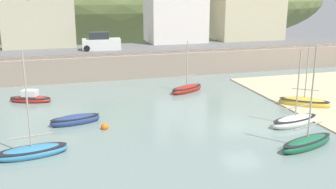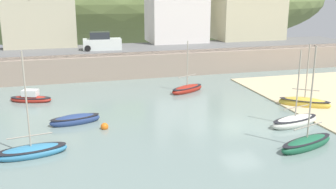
{
  "view_description": "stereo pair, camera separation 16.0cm",
  "coord_description": "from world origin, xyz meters",
  "px_view_note": "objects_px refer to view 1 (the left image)",
  "views": [
    {
      "loc": [
        -11.55,
        -22.19,
        8.87
      ],
      "look_at": [
        -3.81,
        4.91,
        1.22
      ],
      "focal_mm": 41.83,
      "sensor_mm": 36.0,
      "label": 1
    },
    {
      "loc": [
        -11.4,
        -22.23,
        8.87
      ],
      "look_at": [
        -3.81,
        4.91,
        1.22
      ],
      "focal_mm": 41.83,
      "sensor_mm": 36.0,
      "label": 2
    }
  ],
  "objects_px": {
    "waterfront_building_centre": "(175,0)",
    "parked_car_near_slipway": "(101,42)",
    "fishing_boat_green": "(75,120)",
    "sailboat_far_left": "(30,98)",
    "mooring_buoy": "(105,127)",
    "rowboat_small_beached": "(295,121)",
    "waterfront_building_left": "(38,6)",
    "sailboat_blue_trim": "(307,143)",
    "sailboat_nearest_shore": "(304,103)",
    "motorboat_with_cabin": "(187,89)",
    "sailboat_white_hull": "(32,151)"
  },
  "relations": [
    {
      "from": "waterfront_building_centre",
      "to": "fishing_boat_green",
      "type": "distance_m",
      "value": 26.46
    },
    {
      "from": "mooring_buoy",
      "to": "motorboat_with_cabin",
      "type": "bearing_deg",
      "value": 42.79
    },
    {
      "from": "sailboat_far_left",
      "to": "parked_car_near_slipway",
      "type": "bearing_deg",
      "value": 76.28
    },
    {
      "from": "sailboat_blue_trim",
      "to": "parked_car_near_slipway",
      "type": "xyz_separation_m",
      "value": [
        -8.81,
        24.93,
        2.91
      ]
    },
    {
      "from": "waterfront_building_left",
      "to": "motorboat_with_cabin",
      "type": "relative_size",
      "value": 1.93
    },
    {
      "from": "waterfront_building_centre",
      "to": "rowboat_small_beached",
      "type": "bearing_deg",
      "value": -88.89
    },
    {
      "from": "waterfront_building_centre",
      "to": "fishing_boat_green",
      "type": "relative_size",
      "value": 2.76
    },
    {
      "from": "waterfront_building_centre",
      "to": "fishing_boat_green",
      "type": "height_order",
      "value": "waterfront_building_centre"
    },
    {
      "from": "parked_car_near_slipway",
      "to": "mooring_buoy",
      "type": "bearing_deg",
      "value": -92.35
    },
    {
      "from": "sailboat_blue_trim",
      "to": "rowboat_small_beached",
      "type": "distance_m",
      "value": 3.85
    },
    {
      "from": "motorboat_with_cabin",
      "to": "parked_car_near_slipway",
      "type": "xyz_separation_m",
      "value": [
        -6.19,
        11.03,
        2.94
      ]
    },
    {
      "from": "fishing_boat_green",
      "to": "mooring_buoy",
      "type": "height_order",
      "value": "fishing_boat_green"
    },
    {
      "from": "fishing_boat_green",
      "to": "mooring_buoy",
      "type": "distance_m",
      "value": 2.41
    },
    {
      "from": "rowboat_small_beached",
      "to": "sailboat_blue_trim",
      "type": "bearing_deg",
      "value": -126.73
    },
    {
      "from": "waterfront_building_left",
      "to": "sailboat_nearest_shore",
      "type": "xyz_separation_m",
      "value": [
        19.9,
        -22.33,
        -6.69
      ]
    },
    {
      "from": "waterfront_building_centre",
      "to": "motorboat_with_cabin",
      "type": "height_order",
      "value": "waterfront_building_centre"
    },
    {
      "from": "sailboat_white_hull",
      "to": "parked_car_near_slipway",
      "type": "distance_m",
      "value": 22.9
    },
    {
      "from": "waterfront_building_centre",
      "to": "sailboat_blue_trim",
      "type": "xyz_separation_m",
      "value": [
        -1.02,
        -29.43,
        -7.15
      ]
    },
    {
      "from": "waterfront_building_left",
      "to": "rowboat_small_beached",
      "type": "bearing_deg",
      "value": -57.11
    },
    {
      "from": "waterfront_building_left",
      "to": "fishing_boat_green",
      "type": "bearing_deg",
      "value": -83.09
    },
    {
      "from": "waterfront_building_centre",
      "to": "parked_car_near_slipway",
      "type": "xyz_separation_m",
      "value": [
        -9.83,
        -4.5,
        -4.24
      ]
    },
    {
      "from": "sailboat_white_hull",
      "to": "sailboat_nearest_shore",
      "type": "xyz_separation_m",
      "value": [
        19.87,
        3.97,
        0.06
      ]
    },
    {
      "from": "parked_car_near_slipway",
      "to": "rowboat_small_beached",
      "type": "bearing_deg",
      "value": -60.39
    },
    {
      "from": "fishing_boat_green",
      "to": "parked_car_near_slipway",
      "type": "bearing_deg",
      "value": 65.54
    },
    {
      "from": "waterfront_building_centre",
      "to": "sailboat_nearest_shore",
      "type": "distance_m",
      "value": 23.72
    },
    {
      "from": "waterfront_building_left",
      "to": "fishing_boat_green",
      "type": "distance_m",
      "value": 22.69
    },
    {
      "from": "sailboat_blue_trim",
      "to": "sailboat_white_hull",
      "type": "distance_m",
      "value": 15.5
    },
    {
      "from": "mooring_buoy",
      "to": "waterfront_building_centre",
      "type": "bearing_deg",
      "value": 62.88
    },
    {
      "from": "sailboat_blue_trim",
      "to": "sailboat_white_hull",
      "type": "height_order",
      "value": "sailboat_blue_trim"
    },
    {
      "from": "rowboat_small_beached",
      "to": "sailboat_far_left",
      "type": "distance_m",
      "value": 20.46
    },
    {
      "from": "parked_car_near_slipway",
      "to": "sailboat_nearest_shore",
      "type": "bearing_deg",
      "value": -49.07
    },
    {
      "from": "motorboat_with_cabin",
      "to": "rowboat_small_beached",
      "type": "height_order",
      "value": "rowboat_small_beached"
    },
    {
      "from": "motorboat_with_cabin",
      "to": "fishing_boat_green",
      "type": "bearing_deg",
      "value": -177.37
    },
    {
      "from": "rowboat_small_beached",
      "to": "waterfront_building_centre",
      "type": "bearing_deg",
      "value": 77.76
    },
    {
      "from": "fishing_boat_green",
      "to": "sailboat_far_left",
      "type": "xyz_separation_m",
      "value": [
        -3.21,
        6.46,
        0.02
      ]
    },
    {
      "from": "sailboat_white_hull",
      "to": "rowboat_small_beached",
      "type": "relative_size",
      "value": 1.13
    },
    {
      "from": "parked_car_near_slipway",
      "to": "sailboat_far_left",
      "type": "bearing_deg",
      "value": -119.81
    },
    {
      "from": "waterfront_building_left",
      "to": "sailboat_blue_trim",
      "type": "height_order",
      "value": "waterfront_building_left"
    },
    {
      "from": "sailboat_white_hull",
      "to": "mooring_buoy",
      "type": "height_order",
      "value": "sailboat_white_hull"
    },
    {
      "from": "sailboat_nearest_shore",
      "to": "parked_car_near_slipway",
      "type": "distance_m",
      "value": 22.55
    },
    {
      "from": "waterfront_building_left",
      "to": "fishing_boat_green",
      "type": "height_order",
      "value": "waterfront_building_left"
    },
    {
      "from": "waterfront_building_left",
      "to": "parked_car_near_slipway",
      "type": "distance_m",
      "value": 8.7
    },
    {
      "from": "fishing_boat_green",
      "to": "motorboat_with_cabin",
      "type": "bearing_deg",
      "value": 19.01
    },
    {
      "from": "sailboat_blue_trim",
      "to": "mooring_buoy",
      "type": "relative_size",
      "value": 12.0
    },
    {
      "from": "motorboat_with_cabin",
      "to": "sailboat_nearest_shore",
      "type": "xyz_separation_m",
      "value": [
        7.3,
        -6.8,
        0.06
      ]
    },
    {
      "from": "fishing_boat_green",
      "to": "rowboat_small_beached",
      "type": "bearing_deg",
      "value": -29.1
    },
    {
      "from": "sailboat_far_left",
      "to": "parked_car_near_slipway",
      "type": "height_order",
      "value": "parked_car_near_slipway"
    },
    {
      "from": "sailboat_blue_trim",
      "to": "sailboat_white_hull",
      "type": "relative_size",
      "value": 1.02
    },
    {
      "from": "sailboat_blue_trim",
      "to": "motorboat_with_cabin",
      "type": "bearing_deg",
      "value": 82.89
    },
    {
      "from": "waterfront_building_left",
      "to": "sailboat_far_left",
      "type": "xyz_separation_m",
      "value": [
        -0.61,
        -15.04,
        -6.74
      ]
    }
  ]
}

